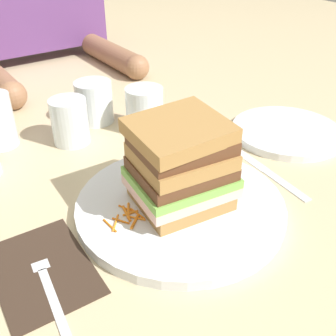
% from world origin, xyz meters
% --- Properties ---
extents(ground_plane, '(3.00, 3.00, 0.00)m').
position_xyz_m(ground_plane, '(0.00, 0.00, 0.00)').
color(ground_plane, '#C6B289').
extents(main_plate, '(0.30, 0.30, 0.02)m').
position_xyz_m(main_plate, '(-0.02, -0.01, 0.01)').
color(main_plate, white).
rests_on(main_plate, ground_plane).
extents(sandwich, '(0.14, 0.13, 0.13)m').
position_xyz_m(sandwich, '(-0.02, -0.01, 0.08)').
color(sandwich, '#A87A42').
rests_on(sandwich, main_plate).
extents(carrot_shred_0, '(0.01, 0.03, 0.00)m').
position_xyz_m(carrot_shred_0, '(-0.08, -0.00, 0.02)').
color(carrot_shred_0, orange).
rests_on(carrot_shred_0, main_plate).
extents(carrot_shred_1, '(0.02, 0.02, 0.00)m').
position_xyz_m(carrot_shred_1, '(-0.09, -0.01, 0.02)').
color(carrot_shred_1, orange).
rests_on(carrot_shred_1, main_plate).
extents(carrot_shred_2, '(0.00, 0.03, 0.00)m').
position_xyz_m(carrot_shred_2, '(-0.12, -0.00, 0.02)').
color(carrot_shred_2, orange).
rests_on(carrot_shred_2, main_plate).
extents(carrot_shred_3, '(0.01, 0.03, 0.00)m').
position_xyz_m(carrot_shred_3, '(-0.09, 0.01, 0.02)').
color(carrot_shred_3, orange).
rests_on(carrot_shred_3, main_plate).
extents(carrot_shred_4, '(0.02, 0.03, 0.00)m').
position_xyz_m(carrot_shred_4, '(-0.09, 0.01, 0.02)').
color(carrot_shred_4, orange).
rests_on(carrot_shred_4, main_plate).
extents(carrot_shred_5, '(0.01, 0.02, 0.00)m').
position_xyz_m(carrot_shred_5, '(-0.09, 0.02, 0.02)').
color(carrot_shred_5, orange).
rests_on(carrot_shred_5, main_plate).
extents(carrot_shred_6, '(0.02, 0.02, 0.00)m').
position_xyz_m(carrot_shred_6, '(-0.09, -0.01, 0.02)').
color(carrot_shred_6, orange).
rests_on(carrot_shred_6, main_plate).
extents(carrot_shred_7, '(0.02, 0.03, 0.00)m').
position_xyz_m(carrot_shred_7, '(-0.12, -0.00, 0.02)').
color(carrot_shred_7, orange).
rests_on(carrot_shred_7, main_plate).
extents(carrot_shred_8, '(0.02, 0.01, 0.00)m').
position_xyz_m(carrot_shred_8, '(-0.09, 0.01, 0.02)').
color(carrot_shred_8, orange).
rests_on(carrot_shred_8, main_plate).
extents(carrot_shred_9, '(0.02, 0.02, 0.00)m').
position_xyz_m(carrot_shred_9, '(-0.11, 0.00, 0.02)').
color(carrot_shred_9, orange).
rests_on(carrot_shred_9, main_plate).
extents(carrot_shred_10, '(0.02, 0.00, 0.00)m').
position_xyz_m(carrot_shred_10, '(0.07, -0.03, 0.02)').
color(carrot_shred_10, orange).
rests_on(carrot_shred_10, main_plate).
extents(carrot_shred_11, '(0.02, 0.02, 0.00)m').
position_xyz_m(carrot_shred_11, '(0.07, -0.02, 0.02)').
color(carrot_shred_11, orange).
rests_on(carrot_shred_11, main_plate).
extents(carrot_shred_12, '(0.01, 0.03, 0.00)m').
position_xyz_m(carrot_shred_12, '(0.07, 0.00, 0.02)').
color(carrot_shred_12, orange).
rests_on(carrot_shred_12, main_plate).
extents(carrot_shred_13, '(0.03, 0.01, 0.00)m').
position_xyz_m(carrot_shred_13, '(0.06, -0.02, 0.02)').
color(carrot_shred_13, orange).
rests_on(carrot_shred_13, main_plate).
extents(carrot_shred_14, '(0.02, 0.01, 0.00)m').
position_xyz_m(carrot_shred_14, '(0.08, -0.01, 0.02)').
color(carrot_shred_14, orange).
rests_on(carrot_shred_14, main_plate).
extents(napkin_dark, '(0.11, 0.16, 0.00)m').
position_xyz_m(napkin_dark, '(-0.22, -0.01, 0.00)').
color(napkin_dark, '#38281E').
rests_on(napkin_dark, ground_plane).
extents(fork, '(0.03, 0.17, 0.00)m').
position_xyz_m(fork, '(-0.22, -0.03, 0.00)').
color(fork, silver).
rests_on(fork, napkin_dark).
extents(knife, '(0.04, 0.20, 0.00)m').
position_xyz_m(knife, '(0.16, -0.01, 0.00)').
color(knife, silver).
rests_on(knife, ground_plane).
extents(juice_glass, '(0.07, 0.07, 0.09)m').
position_xyz_m(juice_glass, '(0.08, 0.23, 0.04)').
color(juice_glass, white).
rests_on(juice_glass, ground_plane).
extents(empty_tumbler_1, '(0.07, 0.07, 0.08)m').
position_xyz_m(empty_tumbler_1, '(0.02, 0.32, 0.04)').
color(empty_tumbler_1, silver).
rests_on(empty_tumbler_1, ground_plane).
extents(empty_tumbler_2, '(0.07, 0.07, 0.08)m').
position_xyz_m(empty_tumbler_2, '(-0.06, 0.27, 0.04)').
color(empty_tumbler_2, silver).
rests_on(empty_tumbler_2, ground_plane).
extents(side_plate, '(0.21, 0.21, 0.01)m').
position_xyz_m(side_plate, '(0.28, 0.06, 0.01)').
color(side_plate, white).
rests_on(side_plate, ground_plane).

